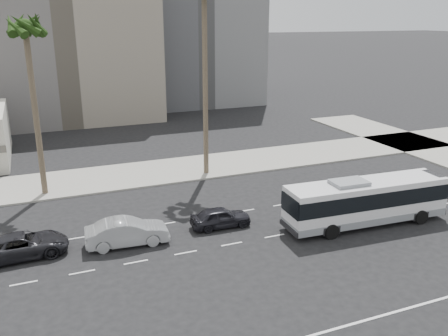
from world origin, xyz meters
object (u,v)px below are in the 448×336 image
car_b (127,232)px  palm_mid (25,30)px  car_c (22,245)px  car_a (221,217)px  city_bus (366,200)px

car_b → palm_mid: (-4.33, 11.08, 11.70)m
car_b → car_c: bearing=86.9°
car_b → palm_mid: size_ratio=0.36×
car_b → car_c: 6.06m
car_a → car_b: car_b is taller
car_c → car_b: bearing=-100.0°
car_a → palm_mid: size_ratio=0.29×
city_bus → car_c: 21.90m
car_a → car_c: bearing=90.3°
car_c → car_a: bearing=-95.1°
car_a → car_b: size_ratio=0.80×
city_bus → car_a: size_ratio=2.86×
city_bus → car_b: size_ratio=2.28×
city_bus → car_b: 15.85m
palm_mid → car_a: bearing=-45.6°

